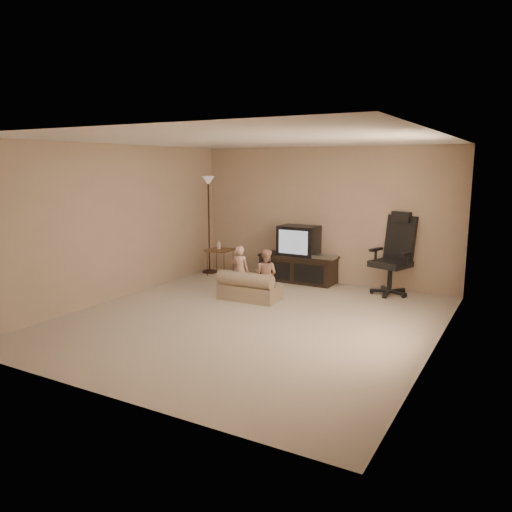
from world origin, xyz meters
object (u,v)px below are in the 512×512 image
(toddler_left, at_px, (240,271))
(office_chair, at_px, (393,265))
(floor_lamp, at_px, (209,203))
(side_table, at_px, (220,250))
(child_sofa, at_px, (249,288))
(tv_stand, at_px, (299,259))
(toddler_right, at_px, (266,274))

(toddler_left, bearing_deg, office_chair, -151.74)
(office_chair, bearing_deg, floor_lamp, -159.97)
(side_table, bearing_deg, child_sofa, -42.87)
(office_chair, distance_m, toddler_left, 2.60)
(office_chair, relative_size, floor_lamp, 0.71)
(tv_stand, bearing_deg, floor_lamp, -174.50)
(floor_lamp, bearing_deg, side_table, -19.27)
(tv_stand, height_order, toddler_right, tv_stand)
(tv_stand, xyz_separation_m, floor_lamp, (-1.92, -0.15, 0.99))
(toddler_left, relative_size, toddler_right, 1.03)
(tv_stand, height_order, office_chair, office_chair)
(side_table, height_order, toddler_left, toddler_left)
(floor_lamp, relative_size, child_sofa, 1.97)
(office_chair, distance_m, child_sofa, 2.50)
(tv_stand, bearing_deg, side_table, -169.34)
(office_chair, height_order, floor_lamp, floor_lamp)
(floor_lamp, distance_m, toddler_left, 2.20)
(tv_stand, bearing_deg, office_chair, -0.95)
(toddler_left, bearing_deg, tv_stand, -110.12)
(floor_lamp, bearing_deg, tv_stand, 4.62)
(office_chair, xyz_separation_m, side_table, (-3.36, -0.22, 0.01))
(tv_stand, bearing_deg, toddler_left, -105.59)
(tv_stand, bearing_deg, toddler_right, -87.64)
(side_table, bearing_deg, toddler_right, -34.37)
(tv_stand, xyz_separation_m, side_table, (-1.58, -0.27, 0.07))
(office_chair, relative_size, toddler_left, 1.64)
(tv_stand, xyz_separation_m, child_sofa, (-0.16, -1.59, -0.25))
(floor_lamp, xyz_separation_m, toddler_left, (1.50, -1.27, -1.00))
(office_chair, distance_m, floor_lamp, 3.81)
(office_chair, bearing_deg, child_sofa, -123.28)
(tv_stand, relative_size, toddler_right, 1.81)
(floor_lamp, height_order, toddler_left, floor_lamp)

